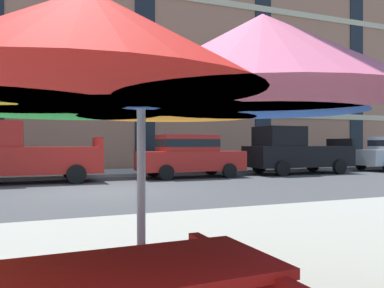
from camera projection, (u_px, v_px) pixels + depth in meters
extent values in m
plane|color=#424244|center=(105.00, 192.00, 11.54)|extent=(120.00, 120.00, 0.00)
cube|color=#9E998E|center=(78.00, 174.00, 17.84)|extent=(56.00, 3.60, 0.12)
cube|color=#A87056|center=(64.00, 66.00, 25.42)|extent=(44.38, 12.00, 12.80)
cube|color=beige|center=(73.00, 108.00, 19.83)|extent=(43.50, 0.08, 0.36)
cube|color=beige|center=(73.00, 44.00, 19.83)|extent=(43.50, 0.08, 0.36)
cube|color=black|center=(145.00, 43.00, 21.24)|extent=(1.10, 0.06, 11.60)
cube|color=black|center=(263.00, 55.00, 24.04)|extent=(1.10, 0.06, 11.60)
cube|color=black|center=(357.00, 64.00, 26.85)|extent=(1.10, 0.06, 11.60)
cube|color=#B21E19|center=(28.00, 160.00, 14.17)|extent=(5.10, 1.90, 0.96)
cube|color=#B21E19|center=(98.00, 142.00, 15.11)|extent=(0.16, 1.75, 0.36)
cylinder|color=black|center=(71.00, 171.00, 15.65)|extent=(0.68, 0.22, 0.68)
cylinder|color=black|center=(76.00, 174.00, 13.89)|extent=(0.68, 0.22, 0.68)
cube|color=#B21E19|center=(190.00, 161.00, 16.56)|extent=(4.40, 1.76, 0.80)
cube|color=#B21E19|center=(187.00, 143.00, 16.50)|extent=(2.30, 1.55, 0.68)
cube|color=black|center=(187.00, 143.00, 16.50)|extent=(2.32, 1.57, 0.32)
cylinder|color=black|center=(211.00, 168.00, 17.89)|extent=(0.60, 0.22, 0.60)
cylinder|color=black|center=(229.00, 171.00, 16.26)|extent=(0.60, 0.22, 0.60)
cylinder|color=black|center=(153.00, 170.00, 16.86)|extent=(0.60, 0.22, 0.60)
cylinder|color=black|center=(166.00, 173.00, 15.23)|extent=(0.60, 0.22, 0.60)
cube|color=black|center=(299.00, 156.00, 18.65)|extent=(5.10, 1.90, 0.96)
cube|color=black|center=(279.00, 136.00, 18.23)|extent=(1.90, 1.75, 0.90)
cube|color=black|center=(340.00, 142.00, 19.58)|extent=(0.16, 1.75, 0.36)
cylinder|color=black|center=(313.00, 165.00, 20.13)|extent=(0.68, 0.22, 0.68)
cylinder|color=black|center=(340.00, 167.00, 18.37)|extent=(0.68, 0.22, 0.68)
cylinder|color=black|center=(259.00, 166.00, 18.93)|extent=(0.68, 0.22, 0.68)
cylinder|color=black|center=(283.00, 168.00, 17.17)|extent=(0.68, 0.22, 0.68)
cylinder|color=black|center=(361.00, 164.00, 21.25)|extent=(0.60, 0.22, 0.60)
cylinder|color=silver|center=(141.00, 195.00, 2.72)|extent=(0.06, 0.06, 2.13)
cone|color=blue|center=(257.00, 82.00, 3.07)|extent=(1.63, 1.63, 0.46)
cone|color=orange|center=(168.00, 92.00, 3.63)|extent=(1.63, 1.63, 0.46)
cone|color=green|center=(62.00, 86.00, 3.28)|extent=(1.63, 1.63, 0.46)
cone|color=red|center=(88.00, 39.00, 1.80)|extent=(1.63, 1.63, 0.46)
cone|color=#E5668C|center=(263.00, 56.00, 2.15)|extent=(1.63, 1.63, 0.46)
cone|color=blue|center=(141.00, 69.00, 2.72)|extent=(1.56, 1.56, 0.54)
cube|color=red|center=(111.00, 274.00, 2.06)|extent=(1.82, 0.85, 0.06)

